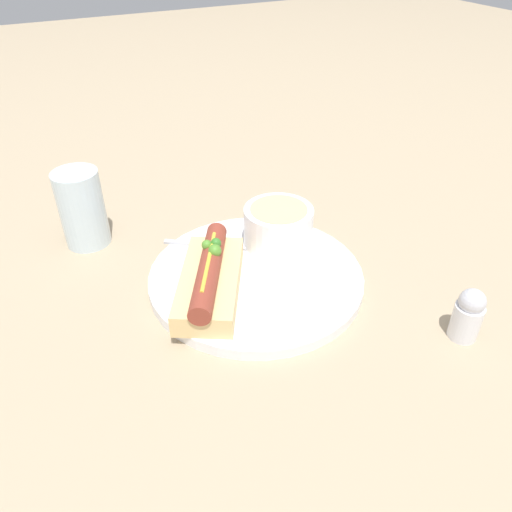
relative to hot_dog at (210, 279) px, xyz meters
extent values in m
plane|color=tan|center=(-0.01, 0.07, -0.04)|extent=(4.00, 4.00, 0.00)
cylinder|color=white|center=(-0.01, 0.07, -0.03)|extent=(0.29, 0.29, 0.02)
cube|color=#E5C17F|center=(0.00, 0.00, -0.01)|extent=(0.18, 0.15, 0.03)
cylinder|color=brown|center=(0.00, 0.00, 0.02)|extent=(0.17, 0.11, 0.03)
sphere|color=#518C2D|center=(-0.03, 0.01, 0.03)|extent=(0.01, 0.01, 0.01)
sphere|color=#518C2D|center=(-0.01, 0.01, 0.03)|extent=(0.02, 0.02, 0.02)
sphere|color=#387A28|center=(-0.03, 0.02, 0.03)|extent=(0.01, 0.01, 0.01)
cylinder|color=gold|center=(0.00, 0.00, 0.03)|extent=(0.11, 0.07, 0.01)
cylinder|color=white|center=(-0.06, 0.13, 0.01)|extent=(0.10, 0.10, 0.06)
cylinder|color=#D1C184|center=(-0.06, 0.13, 0.03)|extent=(0.08, 0.08, 0.01)
cube|color=#B7B7BC|center=(-0.10, 0.04, -0.02)|extent=(0.09, 0.11, 0.00)
ellipsoid|color=#B7B7BC|center=(-0.05, 0.11, -0.02)|extent=(0.04, 0.04, 0.01)
cylinder|color=silver|center=(-0.21, -0.11, 0.02)|extent=(0.07, 0.07, 0.12)
cylinder|color=silver|center=(0.20, 0.24, -0.01)|extent=(0.03, 0.03, 0.05)
sphere|color=silver|center=(0.20, 0.24, 0.02)|extent=(0.03, 0.03, 0.03)
camera|label=1|loc=(0.47, -0.17, 0.39)|focal=35.00mm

